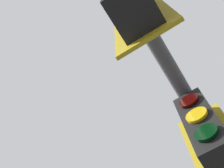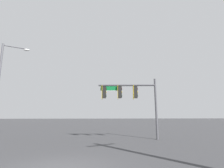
% 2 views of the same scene
% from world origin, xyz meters
% --- Properties ---
extents(signal_pole_near, '(5.33, 1.34, 5.52)m').
position_xyz_m(signal_pole_near, '(-5.24, -8.34, 4.04)').
color(signal_pole_near, '#47474C').
rests_on(signal_pole_near, ground_plane).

